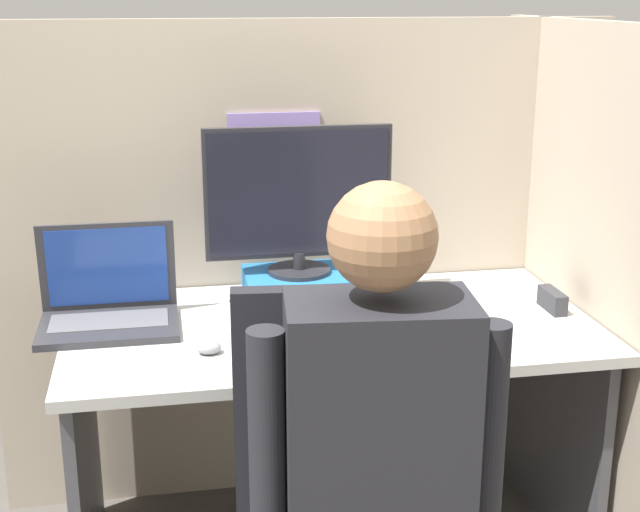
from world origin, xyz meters
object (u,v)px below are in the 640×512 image
Objects in this scene: paper_box at (299,287)px; monitor at (298,198)px; laptop at (109,307)px; carrot_toy at (465,348)px; stapler at (552,300)px; person at (387,476)px.

monitor is at bearing 90.00° from paper_box.
monitor is (0.00, 0.00, 0.27)m from paper_box.
carrot_toy is (0.89, -0.37, -0.03)m from laptop.
monitor reaches higher than carrot_toy.
stapler is 0.79× the size of carrot_toy.
carrot_toy is 0.68m from person.
paper_box is 0.59× the size of monitor.
monitor is 3.41× the size of carrot_toy.
monitor reaches higher than paper_box.
paper_box is 0.27m from monitor.
stapler is at bearing -16.67° from monitor.
stapler is 1.11m from person.
laptop is 1.25m from stapler.
paper_box is 0.55m from laptop.
monitor is at bearing 125.64° from carrot_toy.
laptop is at bearing -169.18° from paper_box.
paper_box is at bearing 125.80° from carrot_toy.
monitor is at bearing 163.33° from stapler.
laptop is 1.10m from person.
carrot_toy is at bearing 58.68° from person.
stapler is at bearing -4.75° from laptop.
carrot_toy is at bearing -54.36° from monitor.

